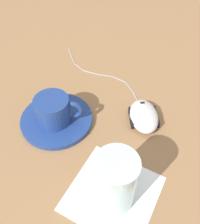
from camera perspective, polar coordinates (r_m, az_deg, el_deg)
ground_plane at (r=0.52m, az=-5.40°, el=-7.92°), size 3.00×3.00×0.00m
saucer at (r=0.57m, az=-9.85°, el=-1.70°), size 0.16×0.16×0.01m
coffee_cup at (r=0.54m, az=-10.51°, el=0.44°), size 0.07×0.10×0.06m
computer_mouse at (r=0.56m, az=9.97°, el=-0.87°), size 0.10×0.07×0.03m
mouse_cable at (r=0.68m, az=-0.19°, el=8.94°), size 0.24×0.19×0.00m
napkin_under_glass at (r=0.47m, az=2.95°, el=-18.03°), size 0.20×0.20×0.00m
drinking_glass at (r=0.41m, az=3.55°, el=-15.55°), size 0.07×0.07×0.11m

